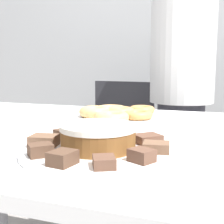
# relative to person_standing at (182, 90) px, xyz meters

# --- Properties ---
(wall_back) EXTENTS (8.00, 0.05, 2.60)m
(wall_back) POSITION_rel_person_standing_xyz_m (-0.05, 0.77, 0.46)
(wall_back) COLOR #A8AAAD
(wall_back) RESTS_ON ground_plane
(table) EXTENTS (1.80, 0.99, 0.78)m
(table) POSITION_rel_person_standing_xyz_m (-0.05, -0.82, -0.14)
(table) COLOR white
(table) RESTS_ON ground_plane
(person_standing) EXTENTS (0.34, 0.34, 1.60)m
(person_standing) POSITION_rel_person_standing_xyz_m (0.00, 0.00, 0.00)
(person_standing) COLOR #383842
(person_standing) RESTS_ON ground_plane
(office_chair_left) EXTENTS (0.50, 0.50, 0.88)m
(office_chair_left) POSITION_rel_person_standing_xyz_m (-0.39, 0.01, -0.43)
(office_chair_left) COLOR black
(office_chair_left) RESTS_ON ground_plane
(plate_cake) EXTENTS (0.35, 0.35, 0.01)m
(plate_cake) POSITION_rel_person_standing_xyz_m (-0.05, -1.06, -0.06)
(plate_cake) COLOR white
(plate_cake) RESTS_ON table
(plate_donuts) EXTENTS (0.39, 0.39, 0.01)m
(plate_donuts) POSITION_rel_person_standing_xyz_m (-0.14, -0.62, -0.06)
(plate_donuts) COLOR white
(plate_donuts) RESTS_ON table
(frosted_cake) EXTENTS (0.17, 0.17, 0.06)m
(frosted_cake) POSITION_rel_person_standing_xyz_m (-0.05, -1.06, -0.03)
(frosted_cake) COLOR brown
(frosted_cake) RESTS_ON plate_cake
(lamington_0) EXTENTS (0.06, 0.06, 0.03)m
(lamington_0) POSITION_rel_person_standing_xyz_m (-0.14, -1.15, -0.04)
(lamington_0) COLOR #513828
(lamington_0) RESTS_ON plate_cake
(lamington_1) EXTENTS (0.05, 0.06, 0.03)m
(lamington_1) POSITION_rel_person_standing_xyz_m (-0.07, -1.19, -0.04)
(lamington_1) COLOR #513828
(lamington_1) RESTS_ON plate_cake
(lamington_2) EXTENTS (0.06, 0.06, 0.02)m
(lamington_2) POSITION_rel_person_standing_xyz_m (0.01, -1.18, -0.04)
(lamington_2) COLOR brown
(lamington_2) RESTS_ON plate_cake
(lamington_3) EXTENTS (0.06, 0.05, 0.02)m
(lamington_3) POSITION_rel_person_standing_xyz_m (0.07, -1.12, -0.04)
(lamington_3) COLOR brown
(lamington_3) RESTS_ON plate_cake
(lamington_4) EXTENTS (0.06, 0.06, 0.02)m
(lamington_4) POSITION_rel_person_standing_xyz_m (0.08, -1.04, -0.04)
(lamington_4) COLOR brown
(lamington_4) RESTS_ON plate_cake
(lamington_5) EXTENTS (0.08, 0.08, 0.02)m
(lamington_5) POSITION_rel_person_standing_xyz_m (0.04, -0.97, -0.04)
(lamington_5) COLOR brown
(lamington_5) RESTS_ON plate_cake
(lamington_6) EXTENTS (0.05, 0.06, 0.03)m
(lamington_6) POSITION_rel_person_standing_xyz_m (-0.03, -0.94, -0.04)
(lamington_6) COLOR #513828
(lamington_6) RESTS_ON plate_cake
(lamington_7) EXTENTS (0.07, 0.07, 0.03)m
(lamington_7) POSITION_rel_person_standing_xyz_m (-0.10, -0.95, -0.04)
(lamington_7) COLOR #513828
(lamington_7) RESTS_ON plate_cake
(lamington_8) EXTENTS (0.06, 0.06, 0.02)m
(lamington_8) POSITION_rel_person_standing_xyz_m (-0.16, -1.01, -0.04)
(lamington_8) COLOR #513828
(lamington_8) RESTS_ON plate_cake
(lamington_9) EXTENTS (0.07, 0.06, 0.03)m
(lamington_9) POSITION_rel_person_standing_xyz_m (-0.17, -1.08, -0.04)
(lamington_9) COLOR brown
(lamington_9) RESTS_ON plate_cake
(donut_0) EXTENTS (0.11, 0.11, 0.03)m
(donut_0) POSITION_rel_person_standing_xyz_m (-0.14, -0.62, -0.04)
(donut_0) COLOR tan
(donut_0) RESTS_ON plate_donuts
(donut_1) EXTENTS (0.12, 0.12, 0.04)m
(donut_1) POSITION_rel_person_standing_xyz_m (-0.22, -0.66, -0.04)
(donut_1) COLOR #E5AD66
(donut_1) RESTS_ON plate_donuts
(donut_2) EXTENTS (0.11, 0.11, 0.03)m
(donut_2) POSITION_rel_person_standing_xyz_m (-0.13, -0.74, -0.04)
(donut_2) COLOR #E5AD66
(donut_2) RESTS_ON plate_donuts
(donut_3) EXTENTS (0.10, 0.10, 0.03)m
(donut_3) POSITION_rel_person_standing_xyz_m (-0.07, -0.65, -0.04)
(donut_3) COLOR #D18E4C
(donut_3) RESTS_ON plate_donuts
(donut_4) EXTENTS (0.10, 0.10, 0.03)m
(donut_4) POSITION_rel_person_standing_xyz_m (-0.08, -0.52, -0.04)
(donut_4) COLOR #C68447
(donut_4) RESTS_ON plate_donuts
(donut_5) EXTENTS (0.12, 0.12, 0.03)m
(donut_5) POSITION_rel_person_standing_xyz_m (-0.20, -0.57, -0.04)
(donut_5) COLOR #E5AD66
(donut_5) RESTS_ON plate_donuts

